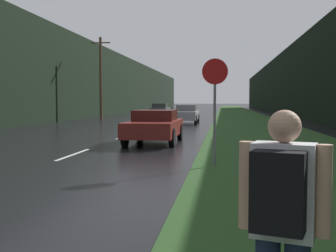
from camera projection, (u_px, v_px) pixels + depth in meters
grass_verge at (247, 120)px, 37.95m from camera, size 6.00×240.00×0.02m
lane_stripe_c at (74, 154)px, 13.65m from camera, size 0.12×3.00×0.01m
lane_stripe_d at (124, 136)px, 20.58m from camera, size 0.12×3.00×0.01m
lane_stripe_e at (149, 128)px, 27.51m from camera, size 0.12×3.00×0.01m
treeline_far_side at (97, 81)px, 49.81m from camera, size 2.00×140.00×8.12m
treeline_near_side at (297, 82)px, 46.84m from camera, size 2.00×140.00×7.84m
utility_pole_far at (101, 78)px, 37.98m from camera, size 1.80×0.24×7.48m
stop_sign at (215, 101)px, 11.00m from camera, size 0.68×0.07×2.84m
hitchhiker_with_backpack at (282, 222)px, 2.67m from camera, size 0.56×0.49×1.67m
car_passing_near at (155, 126)px, 17.42m from camera, size 2.02×4.72×1.36m
car_passing_far at (186, 114)px, 32.59m from camera, size 1.83×4.69×1.45m
car_oncoming at (160, 110)px, 45.94m from camera, size 1.86×4.20×1.49m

